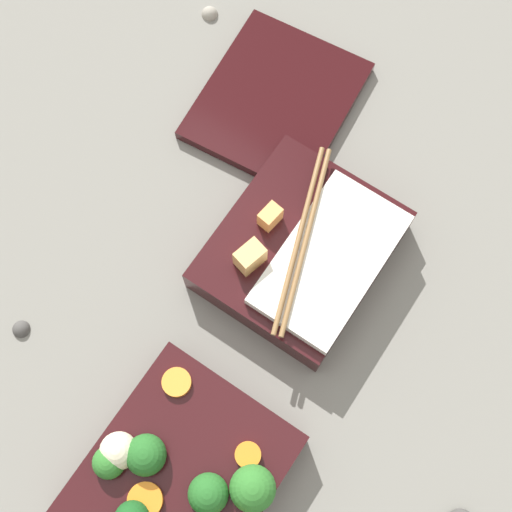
# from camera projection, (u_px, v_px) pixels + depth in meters

# --- Properties ---
(ground_plane) EXTENTS (3.00, 3.00, 0.00)m
(ground_plane) POSITION_uv_depth(u_px,v_px,m) (259.00, 364.00, 0.68)
(ground_plane) COLOR slate
(bento_tray_vegetable) EXTENTS (0.18, 0.15, 0.07)m
(bento_tray_vegetable) POSITION_uv_depth(u_px,v_px,m) (181.00, 481.00, 0.62)
(bento_tray_vegetable) COLOR black
(bento_tray_vegetable) RESTS_ON ground_plane
(bento_tray_rice) EXTENTS (0.19, 0.15, 0.06)m
(bento_tray_rice) POSITION_uv_depth(u_px,v_px,m) (304.00, 251.00, 0.69)
(bento_tray_rice) COLOR black
(bento_tray_rice) RESTS_ON ground_plane
(bento_lid) EXTENTS (0.19, 0.17, 0.01)m
(bento_lid) POSITION_uv_depth(u_px,v_px,m) (277.00, 101.00, 0.76)
(bento_lid) COLOR black
(bento_lid) RESTS_ON ground_plane
(pebble_1) EXTENTS (0.02, 0.02, 0.02)m
(pebble_1) POSITION_uv_depth(u_px,v_px,m) (209.00, 12.00, 0.80)
(pebble_1) COLOR gray
(pebble_1) RESTS_ON ground_plane
(pebble_2) EXTENTS (0.02, 0.02, 0.02)m
(pebble_2) POSITION_uv_depth(u_px,v_px,m) (20.00, 328.00, 0.68)
(pebble_2) COLOR #474442
(pebble_2) RESTS_ON ground_plane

